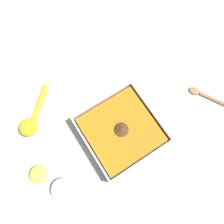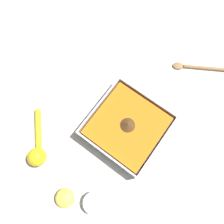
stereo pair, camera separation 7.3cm
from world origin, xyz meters
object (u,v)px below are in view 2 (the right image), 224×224
(wooden_spoon, at_px, (199,68))
(square_dish, at_px, (127,127))
(spice_bowl, at_px, (94,202))
(lemon_squeezer, at_px, (37,151))
(lemon_half, at_px, (65,198))

(wooden_spoon, bearing_deg, square_dish, 45.84)
(square_dish, distance_m, wooden_spoon, 0.35)
(square_dish, relative_size, wooden_spoon, 1.20)
(spice_bowl, distance_m, lemon_squeezer, 0.24)
(lemon_squeezer, height_order, wooden_spoon, lemon_squeezer)
(spice_bowl, bearing_deg, lemon_half, -152.06)
(square_dish, relative_size, lemon_squeezer, 1.53)
(lemon_squeezer, distance_m, wooden_spoon, 0.64)
(spice_bowl, height_order, lemon_half, lemon_half)
(lemon_half, relative_size, wooden_spoon, 0.30)
(spice_bowl, bearing_deg, square_dish, 102.24)
(spice_bowl, xyz_separation_m, lemon_squeezer, (-0.24, 0.02, 0.01))
(lemon_squeezer, height_order, lemon_half, lemon_squeezer)
(spice_bowl, distance_m, lemon_half, 0.09)
(spice_bowl, relative_size, wooden_spoon, 0.33)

